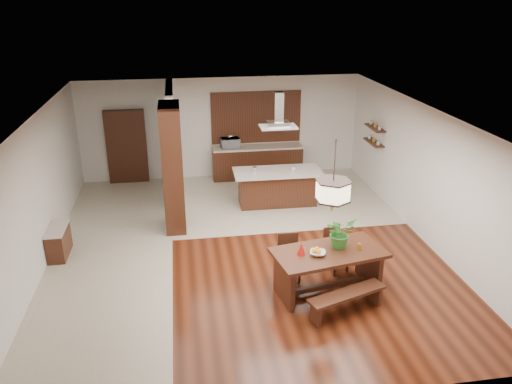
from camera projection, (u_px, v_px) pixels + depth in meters
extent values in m
plane|color=#39160A|center=(242.00, 246.00, 10.80)|extent=(9.00, 9.00, 0.00)
cube|color=white|center=(241.00, 115.00, 9.71)|extent=(8.00, 9.00, 0.04)
cube|color=silver|center=(221.00, 128.00, 14.38)|extent=(8.00, 0.04, 2.90)
cube|color=silver|center=(289.00, 314.00, 6.14)|extent=(8.00, 0.04, 2.90)
cube|color=silver|center=(38.00, 195.00, 9.68)|extent=(0.04, 9.00, 2.90)
cube|color=silver|center=(424.00, 174.00, 10.83)|extent=(0.04, 9.00, 2.90)
cube|color=beige|center=(112.00, 256.00, 10.40)|extent=(2.50, 9.00, 0.01)
cube|color=beige|center=(277.00, 198.00, 13.27)|extent=(5.50, 4.00, 0.01)
cube|color=#3F220F|center=(241.00, 115.00, 9.72)|extent=(8.00, 9.00, 0.02)
cube|color=black|center=(173.00, 168.00, 11.15)|extent=(0.45, 1.00, 2.90)
cube|color=silver|center=(172.00, 142.00, 13.08)|extent=(0.18, 2.40, 2.90)
cube|color=black|center=(59.00, 242.00, 10.32)|extent=(0.37, 0.88, 0.63)
cube|color=black|center=(127.00, 147.00, 14.04)|extent=(1.10, 0.20, 2.10)
cube|color=black|center=(257.00, 163.00, 14.62)|extent=(2.60, 0.60, 0.90)
cube|color=beige|center=(257.00, 147.00, 14.44)|extent=(2.60, 0.62, 0.05)
cube|color=#A05E30|center=(256.00, 117.00, 14.37)|extent=(2.60, 0.08, 1.50)
cube|color=black|center=(374.00, 142.00, 13.21)|extent=(0.26, 0.90, 0.04)
cube|color=black|center=(375.00, 128.00, 13.06)|extent=(0.26, 0.90, 0.04)
cube|color=black|center=(329.00, 253.00, 8.91)|extent=(2.14, 1.34, 0.07)
cube|color=black|center=(284.00, 281.00, 8.80)|extent=(0.23, 0.80, 0.76)
cube|color=black|center=(369.00, 265.00, 9.33)|extent=(0.23, 0.80, 0.76)
imported|color=#2C6C24|center=(340.00, 232.00, 8.94)|extent=(0.65, 0.61, 0.58)
imported|color=beige|center=(318.00, 253.00, 8.76)|extent=(0.34, 0.34, 0.07)
cone|color=red|center=(301.00, 249.00, 8.74)|extent=(0.17, 0.17, 0.23)
cylinder|color=gold|center=(359.00, 246.00, 8.94)|extent=(0.10, 0.10, 0.11)
cube|color=black|center=(277.00, 188.00, 12.78)|extent=(1.95, 0.76, 0.87)
cube|color=beige|center=(278.00, 172.00, 12.56)|extent=(2.24, 1.00, 0.05)
imported|color=silver|center=(293.00, 169.00, 12.54)|extent=(0.15, 0.15, 0.09)
imported|color=silver|center=(230.00, 143.00, 14.23)|extent=(0.57, 0.43, 0.29)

